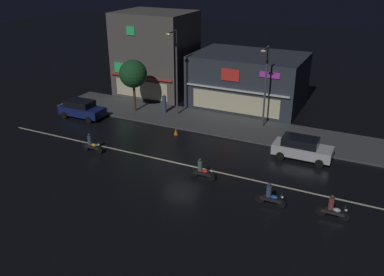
{
  "coord_description": "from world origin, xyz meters",
  "views": [
    {
      "loc": [
        12.24,
        -23.72,
        13.82
      ],
      "look_at": [
        0.22,
        1.24,
        1.64
      ],
      "focal_mm": 38.5,
      "sensor_mm": 36.0,
      "label": 1
    }
  ],
  "objects_px": {
    "streetlamp_west": "(176,67)",
    "parked_car_near_kerb": "(302,148)",
    "streetlamp_mid": "(265,81)",
    "traffic_cone": "(176,132)",
    "pedestrian_on_sidewalk": "(164,104)",
    "motorcycle_opposite_lane": "(91,144)",
    "parked_car_trailing": "(82,109)",
    "motorcycle_trailing_far": "(201,170)",
    "motorcycle_lead": "(332,209)",
    "motorcycle_following": "(270,196)"
  },
  "relations": [
    {
      "from": "pedestrian_on_sidewalk",
      "to": "motorcycle_opposite_lane",
      "type": "xyz_separation_m",
      "value": [
        -0.95,
        -9.83,
        -0.36
      ]
    },
    {
      "from": "streetlamp_west",
      "to": "motorcycle_trailing_far",
      "type": "height_order",
      "value": "streetlamp_west"
    },
    {
      "from": "motorcycle_following",
      "to": "traffic_cone",
      "type": "relative_size",
      "value": 3.45
    },
    {
      "from": "streetlamp_mid",
      "to": "pedestrian_on_sidewalk",
      "type": "relative_size",
      "value": 3.81
    },
    {
      "from": "traffic_cone",
      "to": "motorcycle_opposite_lane",
      "type": "bearing_deg",
      "value": -126.49
    },
    {
      "from": "motorcycle_following",
      "to": "motorcycle_lead",
      "type": "bearing_deg",
      "value": -169.92
    },
    {
      "from": "parked_car_trailing",
      "to": "motorcycle_following",
      "type": "bearing_deg",
      "value": 160.88
    },
    {
      "from": "pedestrian_on_sidewalk",
      "to": "motorcycle_trailing_far",
      "type": "bearing_deg",
      "value": -160.33
    },
    {
      "from": "parked_car_trailing",
      "to": "motorcycle_following",
      "type": "distance_m",
      "value": 21.21
    },
    {
      "from": "parked_car_near_kerb",
      "to": "motorcycle_following",
      "type": "distance_m",
      "value": 7.22
    },
    {
      "from": "streetlamp_west",
      "to": "parked_car_near_kerb",
      "type": "bearing_deg",
      "value": -17.27
    },
    {
      "from": "pedestrian_on_sidewalk",
      "to": "motorcycle_lead",
      "type": "xyz_separation_m",
      "value": [
        17.14,
        -10.95,
        -0.36
      ]
    },
    {
      "from": "streetlamp_west",
      "to": "pedestrian_on_sidewalk",
      "type": "relative_size",
      "value": 4.23
    },
    {
      "from": "motorcycle_lead",
      "to": "streetlamp_mid",
      "type": "bearing_deg",
      "value": -58.03
    },
    {
      "from": "streetlamp_mid",
      "to": "motorcycle_opposite_lane",
      "type": "distance_m",
      "value": 15.16
    },
    {
      "from": "parked_car_trailing",
      "to": "traffic_cone",
      "type": "relative_size",
      "value": 7.82
    },
    {
      "from": "motorcycle_opposite_lane",
      "to": "traffic_cone",
      "type": "bearing_deg",
      "value": -120.52
    },
    {
      "from": "streetlamp_west",
      "to": "traffic_cone",
      "type": "bearing_deg",
      "value": -62.7
    },
    {
      "from": "pedestrian_on_sidewalk",
      "to": "traffic_cone",
      "type": "xyz_separation_m",
      "value": [
        3.35,
        -4.01,
        -0.72
      ]
    },
    {
      "from": "pedestrian_on_sidewalk",
      "to": "parked_car_near_kerb",
      "type": "height_order",
      "value": "pedestrian_on_sidewalk"
    },
    {
      "from": "streetlamp_west",
      "to": "motorcycle_opposite_lane",
      "type": "xyz_separation_m",
      "value": [
        -2.25,
        -9.79,
        -4.1
      ]
    },
    {
      "from": "streetlamp_west",
      "to": "parked_car_near_kerb",
      "type": "xyz_separation_m",
      "value": [
        12.6,
        -3.92,
        -3.86
      ]
    },
    {
      "from": "motorcycle_opposite_lane",
      "to": "parked_car_near_kerb",
      "type": "bearing_deg",
      "value": -152.44
    },
    {
      "from": "streetlamp_mid",
      "to": "parked_car_trailing",
      "type": "distance_m",
      "value": 17.04
    },
    {
      "from": "motorcycle_following",
      "to": "traffic_cone",
      "type": "xyz_separation_m",
      "value": [
        -10.2,
        7.14,
        -0.36
      ]
    },
    {
      "from": "pedestrian_on_sidewalk",
      "to": "motorcycle_following",
      "type": "distance_m",
      "value": 17.56
    },
    {
      "from": "streetlamp_mid",
      "to": "motorcycle_trailing_far",
      "type": "distance_m",
      "value": 11.15
    },
    {
      "from": "motorcycle_opposite_lane",
      "to": "streetlamp_mid",
      "type": "bearing_deg",
      "value": -129.49
    },
    {
      "from": "parked_car_near_kerb",
      "to": "parked_car_trailing",
      "type": "height_order",
      "value": "same"
    },
    {
      "from": "streetlamp_mid",
      "to": "motorcycle_trailing_far",
      "type": "bearing_deg",
      "value": -95.85
    },
    {
      "from": "parked_car_trailing",
      "to": "streetlamp_west",
      "type": "bearing_deg",
      "value": -151.81
    },
    {
      "from": "motorcycle_trailing_far",
      "to": "streetlamp_mid",
      "type": "bearing_deg",
      "value": -102.1
    },
    {
      "from": "parked_car_near_kerb",
      "to": "motorcycle_lead",
      "type": "xyz_separation_m",
      "value": [
        3.24,
        -7.0,
        -0.24
      ]
    },
    {
      "from": "pedestrian_on_sidewalk",
      "to": "parked_car_trailing",
      "type": "height_order",
      "value": "pedestrian_on_sidewalk"
    },
    {
      "from": "streetlamp_west",
      "to": "pedestrian_on_sidewalk",
      "type": "height_order",
      "value": "streetlamp_west"
    },
    {
      "from": "motorcycle_lead",
      "to": "motorcycle_opposite_lane",
      "type": "relative_size",
      "value": 1.0
    },
    {
      "from": "motorcycle_lead",
      "to": "motorcycle_following",
      "type": "xyz_separation_m",
      "value": [
        -3.59,
        -0.2,
        0.0
      ]
    },
    {
      "from": "streetlamp_west",
      "to": "motorcycle_lead",
      "type": "xyz_separation_m",
      "value": [
        15.84,
        -10.92,
        -4.1
      ]
    },
    {
      "from": "streetlamp_west",
      "to": "parked_car_near_kerb",
      "type": "height_order",
      "value": "streetlamp_west"
    },
    {
      "from": "parked_car_trailing",
      "to": "motorcycle_trailing_far",
      "type": "distance_m",
      "value": 16.02
    },
    {
      "from": "streetlamp_mid",
      "to": "traffic_cone",
      "type": "height_order",
      "value": "streetlamp_mid"
    },
    {
      "from": "parked_car_near_kerb",
      "to": "motorcycle_opposite_lane",
      "type": "distance_m",
      "value": 15.97
    },
    {
      "from": "pedestrian_on_sidewalk",
      "to": "traffic_cone",
      "type": "relative_size",
      "value": 3.38
    },
    {
      "from": "pedestrian_on_sidewalk",
      "to": "streetlamp_west",
      "type": "bearing_deg",
      "value": -112.16
    },
    {
      "from": "streetlamp_mid",
      "to": "motorcycle_trailing_far",
      "type": "xyz_separation_m",
      "value": [
        -1.07,
        -10.47,
        -3.69
      ]
    },
    {
      "from": "motorcycle_lead",
      "to": "motorcycle_trailing_far",
      "type": "xyz_separation_m",
      "value": [
        -8.69,
        0.97,
        0.0
      ]
    },
    {
      "from": "motorcycle_lead",
      "to": "motorcycle_opposite_lane",
      "type": "height_order",
      "value": "same"
    },
    {
      "from": "traffic_cone",
      "to": "pedestrian_on_sidewalk",
      "type": "bearing_deg",
      "value": 129.89
    },
    {
      "from": "parked_car_trailing",
      "to": "motorcycle_lead",
      "type": "distance_m",
      "value": 24.58
    },
    {
      "from": "streetlamp_mid",
      "to": "parked_car_trailing",
      "type": "bearing_deg",
      "value": -163.67
    }
  ]
}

